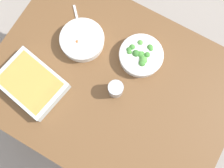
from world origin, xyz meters
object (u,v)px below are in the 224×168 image
baking_dish (31,83)px  drink_cup (116,89)px  stew_bowl (82,40)px  spoon_by_stew (79,24)px  broccoli_bowl (141,56)px

baking_dish → drink_cup: bearing=25.2°
stew_bowl → drink_cup: bearing=-27.1°
drink_cup → spoon_by_stew: drink_cup is taller
drink_cup → spoon_by_stew: (-0.34, 0.21, -0.03)m
spoon_by_stew → broccoli_bowl: bearing=-0.2°
broccoli_bowl → spoon_by_stew: 0.36m
stew_bowl → broccoli_bowl: bearing=14.0°
broccoli_bowl → drink_cup: size_ratio=2.57×
broccoli_bowl → baking_dish: bearing=-135.5°
broccoli_bowl → baking_dish: 0.54m
stew_bowl → baking_dish: (-0.10, -0.31, 0.00)m
drink_cup → spoon_by_stew: bearing=148.0°
baking_dish → drink_cup: 0.40m
stew_bowl → baking_dish: baking_dish is taller
stew_bowl → baking_dish: 0.32m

